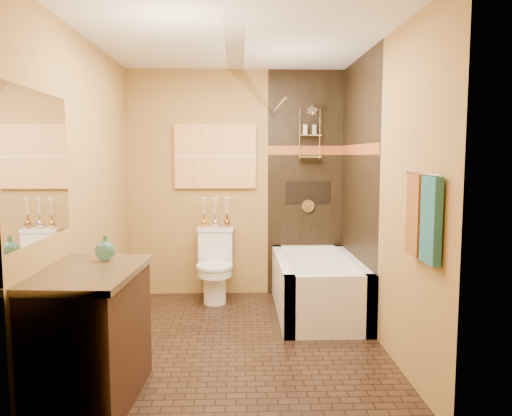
{
  "coord_description": "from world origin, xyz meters",
  "views": [
    {
      "loc": [
        0.02,
        -4.07,
        1.56
      ],
      "look_at": [
        0.18,
        0.4,
        1.09
      ],
      "focal_mm": 35.0,
      "sensor_mm": 36.0,
      "label": 1
    }
  ],
  "objects_px": {
    "bathtub": "(317,291)",
    "toilet": "(215,265)",
    "sunset_painting": "(215,157)",
    "vanity": "(89,336)"
  },
  "relations": [
    {
      "from": "bathtub",
      "to": "vanity",
      "type": "bearing_deg",
      "value": -134.58
    },
    {
      "from": "sunset_painting",
      "to": "vanity",
      "type": "distance_m",
      "value": 2.8
    },
    {
      "from": "sunset_painting",
      "to": "toilet",
      "type": "bearing_deg",
      "value": -90.0
    },
    {
      "from": "bathtub",
      "to": "toilet",
      "type": "bearing_deg",
      "value": 155.72
    },
    {
      "from": "bathtub",
      "to": "toilet",
      "type": "xyz_separation_m",
      "value": [
        -1.03,
        0.47,
        0.17
      ]
    },
    {
      "from": "vanity",
      "to": "sunset_painting",
      "type": "bearing_deg",
      "value": 78.1
    },
    {
      "from": "sunset_painting",
      "to": "bathtub",
      "type": "bearing_deg",
      "value": -35.04
    },
    {
      "from": "bathtub",
      "to": "vanity",
      "type": "xyz_separation_m",
      "value": [
        -1.72,
        -1.75,
        0.21
      ]
    },
    {
      "from": "sunset_painting",
      "to": "vanity",
      "type": "bearing_deg",
      "value": -105.59
    },
    {
      "from": "vanity",
      "to": "bathtub",
      "type": "bearing_deg",
      "value": 49.11
    }
  ]
}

